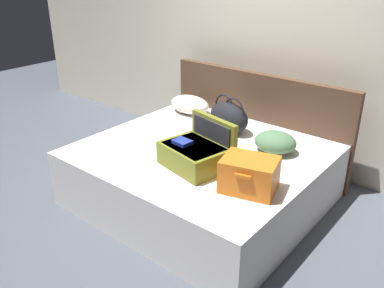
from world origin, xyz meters
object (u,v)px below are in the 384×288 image
(hard_case_large, at_px, (197,153))
(duffel_bag, at_px, (229,117))
(pillow_near_headboard, at_px, (275,142))
(hard_case_medium, at_px, (249,174))
(pillow_center_head, at_px, (190,105))
(bed, at_px, (201,175))

(hard_case_large, bearing_deg, duffel_bag, 117.65)
(pillow_near_headboard, bearing_deg, duffel_bag, 167.42)
(hard_case_large, height_order, hard_case_medium, hard_case_large)
(hard_case_large, distance_m, pillow_center_head, 1.24)
(bed, distance_m, pillow_near_headboard, 0.73)
(bed, bearing_deg, pillow_near_headboard, 34.95)
(bed, xyz_separation_m, pillow_center_head, (-0.67, 0.65, 0.35))
(bed, xyz_separation_m, pillow_near_headboard, (0.52, 0.36, 0.35))
(duffel_bag, relative_size, pillow_center_head, 1.06)
(hard_case_medium, distance_m, pillow_near_headboard, 0.71)
(duffel_bag, distance_m, pillow_center_head, 0.64)
(hard_case_medium, height_order, pillow_near_headboard, hard_case_medium)
(hard_case_medium, height_order, duffel_bag, duffel_bag)
(hard_case_medium, bearing_deg, hard_case_large, 158.57)
(bed, relative_size, hard_case_large, 3.43)
(pillow_near_headboard, xyz_separation_m, pillow_center_head, (-1.20, 0.29, 0.00))
(bed, distance_m, duffel_bag, 0.64)
(pillow_near_headboard, bearing_deg, hard_case_medium, -76.48)
(pillow_center_head, bearing_deg, pillow_near_headboard, -13.58)
(bed, height_order, pillow_center_head, pillow_center_head)
(hard_case_medium, xyz_separation_m, duffel_bag, (-0.74, 0.82, 0.02))
(duffel_bag, xyz_separation_m, pillow_near_headboard, (0.58, -0.13, -0.06))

